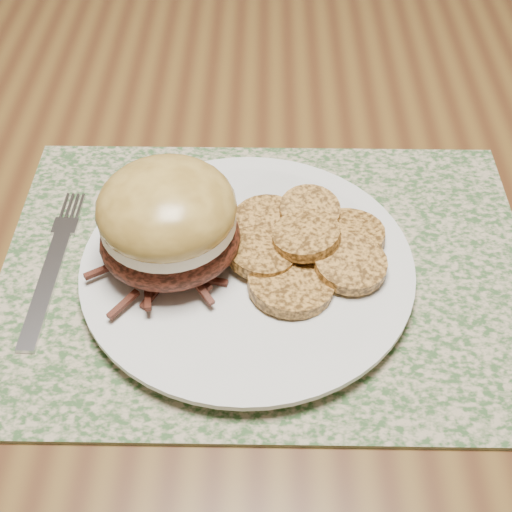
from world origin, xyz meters
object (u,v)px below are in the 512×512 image
(dinner_plate, at_px, (247,269))
(pork_sandwich, at_px, (168,221))
(dining_table, at_px, (199,169))
(fork, at_px, (53,264))

(dinner_plate, bearing_deg, pork_sandwich, 176.57)
(dinner_plate, relative_size, pork_sandwich, 1.86)
(dining_table, distance_m, dinner_plate, 0.26)
(fork, bearing_deg, dinner_plate, -1.39)
(dinner_plate, height_order, pork_sandwich, pork_sandwich)
(fork, bearing_deg, dining_table, 67.59)
(dining_table, relative_size, dinner_plate, 5.77)
(dinner_plate, distance_m, pork_sandwich, 0.08)
(dining_table, height_order, dinner_plate, dinner_plate)
(pork_sandwich, distance_m, fork, 0.12)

